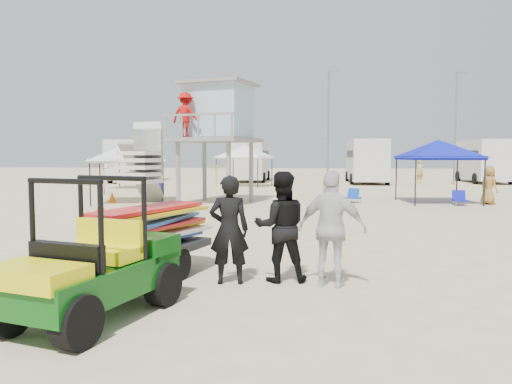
# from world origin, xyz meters

# --- Properties ---
(ground) EXTENTS (140.00, 140.00, 0.00)m
(ground) POSITION_xyz_m (0.00, 0.00, 0.00)
(ground) COLOR beige
(ground) RESTS_ON ground
(utility_cart) EXTENTS (1.82, 2.66, 1.84)m
(utility_cart) POSITION_xyz_m (-1.13, -2.26, 0.86)
(utility_cart) COLOR #0B4A0F
(utility_cart) RESTS_ON ground
(surf_trailer) EXTENTS (1.95, 2.79, 2.42)m
(surf_trailer) POSITION_xyz_m (-1.12, 0.07, 0.99)
(surf_trailer) COLOR black
(surf_trailer) RESTS_ON ground
(man_left) EXTENTS (0.72, 0.53, 1.82)m
(man_left) POSITION_xyz_m (0.39, -0.23, 0.91)
(man_left) COLOR black
(man_left) RESTS_ON ground
(man_mid) EXTENTS (1.01, 0.84, 1.88)m
(man_mid) POSITION_xyz_m (1.24, 0.02, 0.94)
(man_mid) COLOR black
(man_mid) RESTS_ON ground
(man_right) EXTENTS (1.20, 0.73, 1.91)m
(man_right) POSITION_xyz_m (2.09, -0.23, 0.95)
(man_right) COLOR silver
(man_right) RESTS_ON ground
(lifeguard_tower) EXTENTS (4.01, 4.01, 5.19)m
(lifeguard_tower) POSITION_xyz_m (-2.47, 13.30, 3.87)
(lifeguard_tower) COLOR gray
(lifeguard_tower) RESTS_ON ground
(canopy_blue) EXTENTS (3.35, 3.35, 3.21)m
(canopy_blue) POSITION_xyz_m (7.41, 14.57, 2.67)
(canopy_blue) COLOR black
(canopy_blue) RESTS_ON ground
(canopy_white_a) EXTENTS (3.87, 3.87, 3.09)m
(canopy_white_a) POSITION_xyz_m (-6.40, 13.46, 2.54)
(canopy_white_a) COLOR black
(canopy_white_a) RESTS_ON ground
(canopy_white_b) EXTENTS (3.02, 3.02, 3.00)m
(canopy_white_b) POSITION_xyz_m (-9.74, 22.37, 2.45)
(canopy_white_b) COLOR black
(canopy_white_b) RESTS_ON ground
(canopy_white_c) EXTENTS (3.71, 3.71, 3.17)m
(canopy_white_c) POSITION_xyz_m (-2.62, 25.07, 2.62)
(canopy_white_c) COLOR black
(canopy_white_c) RESTS_ON ground
(umbrella_a) EXTENTS (2.12, 2.16, 1.79)m
(umbrella_a) POSITION_xyz_m (-9.34, 17.49, 0.89)
(umbrella_a) COLOR red
(umbrella_a) RESTS_ON ground
(umbrella_b) EXTENTS (2.47, 2.48, 1.61)m
(umbrella_b) POSITION_xyz_m (-3.68, 20.50, 0.80)
(umbrella_b) COLOR yellow
(umbrella_b) RESTS_ON ground
(cone_near) EXTENTS (0.34, 0.34, 0.50)m
(cone_near) POSITION_xyz_m (-6.20, 9.81, 0.25)
(cone_near) COLOR red
(cone_near) RESTS_ON ground
(cone_far) EXTENTS (0.34, 0.34, 0.50)m
(cone_far) POSITION_xyz_m (-7.11, 13.16, 0.25)
(cone_far) COLOR #F96507
(cone_far) RESTS_ON ground
(beach_chair_a) EXTENTS (0.71, 0.79, 0.64)m
(beach_chair_a) POSITION_xyz_m (-6.46, 17.76, 0.31)
(beach_chair_a) COLOR #1B0EA1
(beach_chair_a) RESTS_ON ground
(beach_chair_b) EXTENTS (0.54, 0.58, 0.64)m
(beach_chair_b) POSITION_xyz_m (8.08, 13.52, 0.31)
(beach_chair_b) COLOR #1019B5
(beach_chair_b) RESTS_ON ground
(beach_chair_c) EXTENTS (0.73, 0.83, 0.64)m
(beach_chair_c) POSITION_xyz_m (3.71, 14.34, 0.31)
(beach_chair_c) COLOR #103FB4
(beach_chair_c) RESTS_ON ground
(rv_far_left) EXTENTS (2.64, 6.80, 3.25)m
(rv_far_left) POSITION_xyz_m (-12.00, 29.99, 1.80)
(rv_far_left) COLOR silver
(rv_far_left) RESTS_ON ground
(rv_mid_left) EXTENTS (2.65, 6.50, 3.25)m
(rv_mid_left) POSITION_xyz_m (-3.00, 31.49, 1.80)
(rv_mid_left) COLOR silver
(rv_mid_left) RESTS_ON ground
(rv_mid_right) EXTENTS (2.64, 7.00, 3.25)m
(rv_mid_right) POSITION_xyz_m (6.00, 29.99, 1.80)
(rv_mid_right) COLOR silver
(rv_mid_right) RESTS_ON ground
(rv_far_right) EXTENTS (2.64, 6.60, 3.25)m
(rv_far_right) POSITION_xyz_m (15.00, 31.49, 1.80)
(rv_far_right) COLOR silver
(rv_far_right) RESTS_ON ground
(light_pole_left) EXTENTS (0.14, 0.14, 8.00)m
(light_pole_left) POSITION_xyz_m (3.00, 27.00, 4.00)
(light_pole_left) COLOR slate
(light_pole_left) RESTS_ON ground
(light_pole_right) EXTENTS (0.14, 0.14, 8.00)m
(light_pole_right) POSITION_xyz_m (12.00, 28.50, 4.00)
(light_pole_right) COLOR slate
(light_pole_right) RESTS_ON ground
(distant_beachgoers) EXTENTS (1.39, 16.89, 1.79)m
(distant_beachgoers) POSITION_xyz_m (9.65, 20.56, 0.86)
(distant_beachgoers) COLOR #A1712E
(distant_beachgoers) RESTS_ON ground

